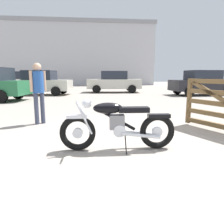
{
  "coord_description": "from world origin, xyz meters",
  "views": [
    {
      "loc": [
        -0.37,
        -3.88,
        1.33
      ],
      "look_at": [
        -0.13,
        0.22,
        0.61
      ],
      "focal_mm": 33.29,
      "sensor_mm": 36.0,
      "label": 1
    }
  ],
  "objects": [
    {
      "name": "silver_sedan_mid",
      "position": [
        0.74,
        12.74,
        0.84
      ],
      "size": [
        4.27,
        2.07,
        1.67
      ],
      "rotation": [
        0.0,
        0.0,
        3.1
      ],
      "color": "black",
      "rests_on": "ground_plane"
    },
    {
      "name": "pale_sedan_back",
      "position": [
        -4.52,
        10.87,
        0.84
      ],
      "size": [
        4.35,
        2.24,
        1.67
      ],
      "rotation": [
        0.0,
        0.0,
        -0.1
      ],
      "color": "black",
      "rests_on": "ground_plane"
    },
    {
      "name": "red_hatchback_near",
      "position": [
        6.58,
        10.02,
        0.84
      ],
      "size": [
        4.34,
        2.22,
        1.67
      ],
      "rotation": [
        0.0,
        0.0,
        0.09
      ],
      "color": "black",
      "rests_on": "ground_plane"
    },
    {
      "name": "bystander",
      "position": [
        -2.05,
        1.89,
        1.02
      ],
      "size": [
        0.36,
        0.33,
        1.66
      ],
      "rotation": [
        0.0,
        0.0,
        2.3
      ],
      "color": "#383D51",
      "rests_on": "ground_plane"
    },
    {
      "name": "industrial_building",
      "position": [
        -4.36,
        30.17,
        4.31
      ],
      "size": [
        23.25,
        12.64,
        8.6
      ],
      "rotation": [
        0.0,
        0.0,
        0.04
      ],
      "color": "#B2B2B7",
      "rests_on": "ground_plane"
    },
    {
      "name": "vintage_motorcycle",
      "position": [
        -0.07,
        -0.27,
        0.45
      ],
      "size": [
        2.08,
        0.62,
        0.94
      ],
      "rotation": [
        0.0,
        0.0,
        3.15
      ],
      "color": "black",
      "rests_on": "ground_plane"
    },
    {
      "name": "ground_plane",
      "position": [
        0.0,
        0.0,
        0.0
      ],
      "size": [
        80.0,
        80.0,
        0.0
      ],
      "primitive_type": "plane",
      "color": "gray"
    },
    {
      "name": "white_estate_far",
      "position": [
        -6.49,
        14.96,
        0.84
      ],
      "size": [
        4.28,
        2.08,
        1.67
      ],
      "rotation": [
        0.0,
        0.0,
        3.09
      ],
      "color": "black",
      "rests_on": "ground_plane"
    }
  ]
}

